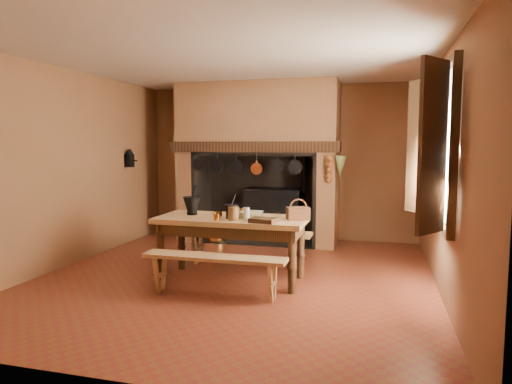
% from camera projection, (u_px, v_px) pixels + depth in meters
% --- Properties ---
extents(floor, '(5.50, 5.50, 0.00)m').
position_uv_depth(floor, '(235.00, 277.00, 5.96)').
color(floor, '#5F2F16').
rests_on(floor, ground).
extents(ceiling, '(5.50, 5.50, 0.00)m').
position_uv_depth(ceiling, '(234.00, 58.00, 5.68)').
color(ceiling, silver).
rests_on(ceiling, back_wall).
extents(back_wall, '(5.00, 0.02, 2.80)m').
position_uv_depth(back_wall, '(280.00, 162.00, 8.46)').
color(back_wall, brown).
rests_on(back_wall, floor).
extents(wall_left, '(0.02, 5.50, 2.80)m').
position_uv_depth(wall_left, '(67.00, 168.00, 6.47)').
color(wall_left, brown).
rests_on(wall_left, floor).
extents(wall_right, '(0.02, 5.50, 2.80)m').
position_uv_depth(wall_right, '(445.00, 173.00, 5.17)').
color(wall_right, brown).
rests_on(wall_right, floor).
extents(wall_front, '(5.00, 0.02, 2.80)m').
position_uv_depth(wall_front, '(115.00, 191.00, 3.18)').
color(wall_front, brown).
rests_on(wall_front, floor).
extents(chimney_breast, '(2.95, 0.96, 2.80)m').
position_uv_depth(chimney_breast, '(258.00, 140.00, 8.07)').
color(chimney_breast, brown).
rests_on(chimney_breast, floor).
extents(iron_range, '(1.12, 0.55, 1.60)m').
position_uv_depth(iron_range, '(274.00, 213.00, 8.28)').
color(iron_range, black).
rests_on(iron_range, floor).
extents(hearth_pans, '(0.51, 0.62, 0.20)m').
position_uv_depth(hearth_pans, '(218.00, 234.00, 8.36)').
color(hearth_pans, orange).
rests_on(hearth_pans, floor).
extents(hanging_pans, '(1.92, 0.29, 0.27)m').
position_uv_depth(hanging_pans, '(249.00, 167.00, 7.65)').
color(hanging_pans, black).
rests_on(hanging_pans, chimney_breast).
extents(onion_string, '(0.12, 0.10, 0.46)m').
position_uv_depth(onion_string, '(329.00, 170.00, 7.29)').
color(onion_string, '#95411B').
rests_on(onion_string, chimney_breast).
extents(herb_bunch, '(0.20, 0.20, 0.35)m').
position_uv_depth(herb_bunch, '(340.00, 167.00, 7.24)').
color(herb_bunch, '#57622E').
rests_on(herb_bunch, chimney_breast).
extents(window, '(0.39, 1.75, 1.76)m').
position_uv_depth(window, '(436.00, 147.00, 4.80)').
color(window, white).
rests_on(window, wall_right).
extents(wall_coffee_mill, '(0.23, 0.16, 0.31)m').
position_uv_depth(wall_coffee_mill, '(130.00, 157.00, 7.92)').
color(wall_coffee_mill, black).
rests_on(wall_coffee_mill, wall_left).
extents(work_table, '(1.88, 0.84, 0.81)m').
position_uv_depth(work_table, '(232.00, 227.00, 5.77)').
color(work_table, tan).
rests_on(work_table, floor).
extents(bench_front, '(1.67, 0.29, 0.47)m').
position_uv_depth(bench_front, '(214.00, 266.00, 5.19)').
color(bench_front, tan).
rests_on(bench_front, floor).
extents(bench_back, '(1.84, 0.32, 0.52)m').
position_uv_depth(bench_back, '(247.00, 240.00, 6.45)').
color(bench_back, tan).
rests_on(bench_back, floor).
extents(mortar_large, '(0.23, 0.23, 0.40)m').
position_uv_depth(mortar_large, '(192.00, 205.00, 5.95)').
color(mortar_large, black).
rests_on(mortar_large, work_table).
extents(mortar_small, '(0.18, 0.18, 0.31)m').
position_uv_depth(mortar_small, '(231.00, 211.00, 5.59)').
color(mortar_small, black).
rests_on(mortar_small, work_table).
extents(coffee_grinder, '(0.19, 0.16, 0.20)m').
position_uv_depth(coffee_grinder, '(233.00, 212.00, 5.65)').
color(coffee_grinder, '#3C2613').
rests_on(coffee_grinder, work_table).
extents(brass_mug_a, '(0.10, 0.10, 0.09)m').
position_uv_depth(brass_mug_a, '(217.00, 217.00, 5.46)').
color(brass_mug_a, orange).
rests_on(brass_mug_a, work_table).
extents(brass_mug_b, '(0.09, 0.09, 0.08)m').
position_uv_depth(brass_mug_b, '(241.00, 211.00, 6.00)').
color(brass_mug_b, orange).
rests_on(brass_mug_b, work_table).
extents(mixing_bowl, '(0.29, 0.29, 0.07)m').
position_uv_depth(mixing_bowl, '(252.00, 214.00, 5.75)').
color(mixing_bowl, beige).
rests_on(mixing_bowl, work_table).
extents(stoneware_crock, '(0.17, 0.17, 0.17)m').
position_uv_depth(stoneware_crock, '(233.00, 213.00, 5.52)').
color(stoneware_crock, brown).
rests_on(stoneware_crock, work_table).
extents(glass_jar, '(0.11, 0.11, 0.15)m').
position_uv_depth(glass_jar, '(246.00, 213.00, 5.58)').
color(glass_jar, beige).
rests_on(glass_jar, work_table).
extents(wicker_basket, '(0.32, 0.28, 0.26)m').
position_uv_depth(wicker_basket, '(298.00, 213.00, 5.57)').
color(wicker_basket, '#4B2516').
rests_on(wicker_basket, work_table).
extents(wooden_tray, '(0.34, 0.27, 0.05)m').
position_uv_depth(wooden_tray, '(263.00, 220.00, 5.36)').
color(wooden_tray, '#3C2613').
rests_on(wooden_tray, work_table).
extents(brass_cup, '(0.14, 0.14, 0.09)m').
position_uv_depth(brass_cup, '(218.00, 215.00, 5.61)').
color(brass_cup, orange).
rests_on(brass_cup, work_table).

